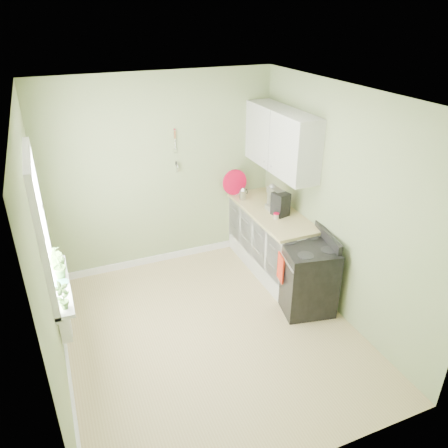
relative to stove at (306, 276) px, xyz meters
name	(u,v)px	position (x,y,z in m)	size (l,w,h in m)	color
floor	(211,333)	(-1.28, -0.05, -0.45)	(3.20, 3.60, 0.02)	tan
ceiling	(207,94)	(-1.28, -0.05, 2.27)	(3.20, 3.60, 0.02)	white
wall_back	(162,174)	(-1.28, 1.76, 0.91)	(3.20, 0.02, 2.70)	#8C9C6A
wall_left	(42,262)	(-2.89, -0.05, 0.91)	(0.02, 3.60, 2.70)	#8C9C6A
wall_right	(340,205)	(0.33, -0.05, 0.91)	(0.02, 3.60, 2.70)	#8C9C6A
base_cabinets	(271,241)	(0.02, 0.95, 0.00)	(0.60, 1.60, 0.87)	silver
countertop	(272,212)	(0.01, 0.95, 0.45)	(0.64, 1.60, 0.04)	tan
upper_cabinets	(281,140)	(0.15, 1.05, 1.41)	(0.35, 1.40, 0.80)	silver
window	(40,228)	(-2.86, 0.25, 1.11)	(0.06, 1.14, 1.44)	white
window_sill	(60,285)	(-2.79, 0.25, 0.44)	(0.18, 1.14, 0.04)	white
radiator	(63,315)	(-2.82, 0.20, 0.11)	(0.12, 0.50, 0.35)	white
wall_utensils	(176,158)	(-1.08, 1.73, 1.13)	(0.02, 0.14, 0.58)	tan
stove	(306,276)	(0.00, 0.00, 0.00)	(0.74, 0.80, 0.98)	black
stand_mixer	(275,200)	(0.05, 0.94, 0.62)	(0.19, 0.31, 0.35)	#B2B2B7
kettle	(243,194)	(-0.19, 1.46, 0.56)	(0.17, 0.10, 0.18)	silver
coffee_maker	(280,205)	(0.04, 0.79, 0.62)	(0.22, 0.23, 0.31)	black
red_tray	(235,182)	(-0.23, 1.67, 0.66)	(0.38, 0.38, 0.02)	#AC072A
jar	(276,216)	(-0.06, 0.70, 0.51)	(0.07, 0.07, 0.08)	#B1A78E
plant_a	(62,296)	(-2.78, -0.20, 0.61)	(0.15, 0.10, 0.29)	#3B6226
plant_b	(58,265)	(-2.78, 0.37, 0.61)	(0.16, 0.13, 0.29)	#3B6226
plant_c	(57,257)	(-2.78, 0.54, 0.60)	(0.16, 0.16, 0.28)	#3B6226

